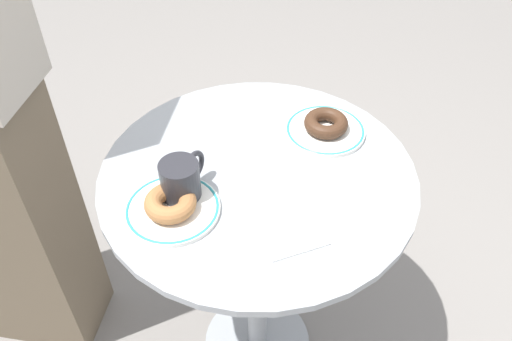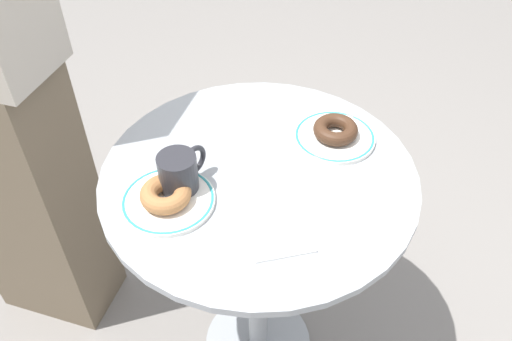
% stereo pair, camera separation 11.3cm
% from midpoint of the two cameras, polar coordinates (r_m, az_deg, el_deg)
% --- Properties ---
extents(cafe_table, '(0.70, 0.70, 0.76)m').
position_cam_midpoint_polar(cafe_table, '(1.31, -2.31, -6.99)').
color(cafe_table, '#999EA3').
rests_on(cafe_table, ground).
extents(plate_left, '(0.19, 0.19, 0.01)m').
position_cam_midpoint_polar(plate_left, '(1.09, -11.94, -4.24)').
color(plate_left, white).
rests_on(plate_left, cafe_table).
extents(plate_right, '(0.19, 0.19, 0.01)m').
position_cam_midpoint_polar(plate_right, '(1.26, 4.96, 4.25)').
color(plate_right, white).
rests_on(plate_right, cafe_table).
extents(donut_cinnamon, '(0.14, 0.14, 0.04)m').
position_cam_midpoint_polar(donut_cinnamon, '(1.07, -12.25, -3.59)').
color(donut_cinnamon, '#A36B3D').
rests_on(donut_cinnamon, plate_left).
extents(donut_chocolate, '(0.12, 0.12, 0.03)m').
position_cam_midpoint_polar(donut_chocolate, '(1.25, 5.02, 5.02)').
color(donut_chocolate, '#422819').
rests_on(donut_chocolate, plate_right).
extents(paper_napkin, '(0.14, 0.15, 0.01)m').
position_cam_midpoint_polar(paper_napkin, '(1.04, 0.33, -6.26)').
color(paper_napkin, white).
rests_on(paper_napkin, cafe_table).
extents(coffee_mug, '(0.11, 0.09, 0.09)m').
position_cam_midpoint_polar(coffee_mug, '(1.09, -11.01, -1.19)').
color(coffee_mug, '#28282D').
rests_on(coffee_mug, cafe_table).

